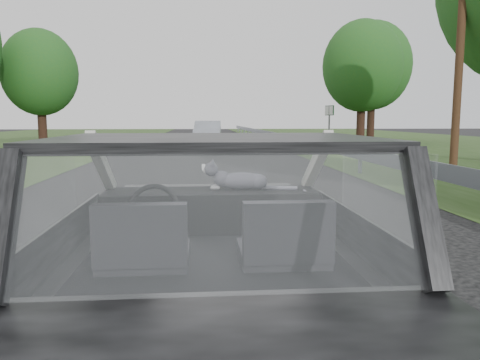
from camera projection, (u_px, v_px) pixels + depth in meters
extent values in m
plane|color=#3D3D3D|center=(214.00, 357.00, 3.04)|extent=(140.00, 140.00, 0.00)
cube|color=black|center=(214.00, 249.00, 2.94)|extent=(1.80, 4.00, 1.45)
cube|color=black|center=(211.00, 210.00, 3.54)|extent=(1.58, 0.45, 0.30)
cube|color=black|center=(143.00, 237.00, 2.60)|extent=(0.50, 0.72, 0.42)
cube|color=black|center=(285.00, 235.00, 2.67)|extent=(0.50, 0.72, 0.42)
torus|color=black|center=(154.00, 209.00, 3.21)|extent=(0.36, 0.36, 0.04)
ellipsoid|color=gray|center=(241.00, 180.00, 3.56)|extent=(0.52, 0.20, 0.23)
cube|color=gray|center=(356.00, 153.00, 13.20)|extent=(0.05, 90.00, 0.32)
imported|color=#9BA0AD|center=(208.00, 133.00, 27.81)|extent=(1.96, 4.44, 1.43)
cube|color=#10411B|center=(329.00, 126.00, 26.00)|extent=(0.32, 0.91, 2.28)
cylinder|color=#4B2B19|center=(460.00, 43.00, 14.65)|extent=(0.32, 0.32, 7.80)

